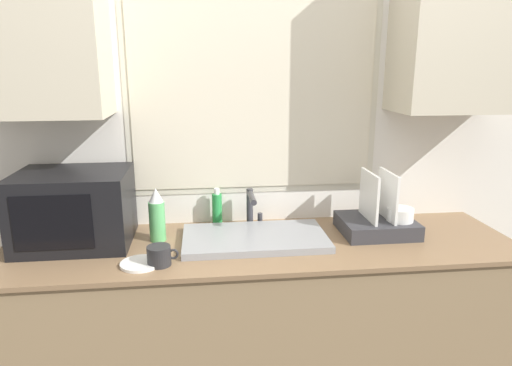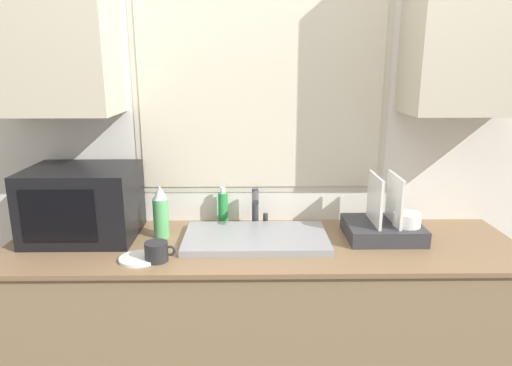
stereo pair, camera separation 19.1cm
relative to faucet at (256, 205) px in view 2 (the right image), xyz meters
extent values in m
cube|color=#8C7251|center=(0.02, -0.19, -0.58)|extent=(2.22, 0.60, 0.90)
cube|color=#846647|center=(0.02, -0.19, -0.12)|extent=(2.25, 0.63, 0.02)
cube|color=silver|center=(0.02, 0.14, 0.27)|extent=(6.00, 0.06, 2.60)
cube|color=beige|center=(0.02, 0.11, 0.50)|extent=(1.20, 0.01, 0.94)
cube|color=beige|center=(0.02, 0.10, 0.50)|extent=(1.14, 0.01, 0.88)
cube|color=beige|center=(-0.87, -0.05, 0.84)|extent=(0.52, 0.32, 0.80)
cube|color=beige|center=(0.92, -0.05, 0.84)|extent=(0.52, 0.32, 0.80)
cube|color=gray|center=(0.00, -0.18, -0.10)|extent=(0.63, 0.36, 0.03)
cylinder|color=#333338|center=(0.00, 0.03, -0.02)|extent=(0.03, 0.03, 0.18)
cylinder|color=#333338|center=(0.00, -0.06, 0.05)|extent=(0.03, 0.18, 0.03)
cylinder|color=#333338|center=(0.05, 0.03, -0.08)|extent=(0.02, 0.02, 0.06)
cube|color=black|center=(-0.78, -0.10, 0.05)|extent=(0.47, 0.37, 0.32)
cube|color=black|center=(-0.82, -0.29, 0.05)|extent=(0.30, 0.01, 0.22)
cube|color=#333338|center=(0.57, -0.14, -0.08)|extent=(0.33, 0.29, 0.07)
cube|color=white|center=(0.53, -0.14, 0.07)|extent=(0.01, 0.22, 0.22)
cube|color=white|center=(0.61, -0.14, 0.07)|extent=(0.01, 0.22, 0.22)
cylinder|color=white|center=(0.66, -0.18, -0.01)|extent=(0.12, 0.12, 0.06)
cylinder|color=#59B266|center=(-0.43, -0.11, -0.03)|extent=(0.07, 0.07, 0.18)
cone|color=silver|center=(-0.43, -0.11, 0.10)|extent=(0.06, 0.06, 0.06)
cylinder|color=#268C3F|center=(-0.16, 0.06, -0.04)|extent=(0.05, 0.05, 0.16)
cylinder|color=white|center=(-0.16, 0.06, 0.06)|extent=(0.03, 0.03, 0.03)
cylinder|color=#262628|center=(-0.40, -0.38, -0.08)|extent=(0.09, 0.09, 0.08)
torus|color=#262628|center=(-0.35, -0.38, -0.07)|extent=(0.04, 0.01, 0.04)
cylinder|color=white|center=(-0.48, -0.37, -0.11)|extent=(0.16, 0.16, 0.01)
camera|label=1|loc=(-0.22, -2.06, 0.65)|focal=32.00mm
camera|label=2|loc=(-0.03, -2.07, 0.65)|focal=32.00mm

